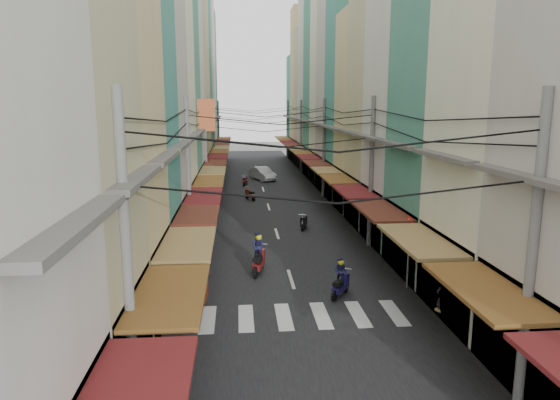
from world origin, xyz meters
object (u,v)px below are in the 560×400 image
bicycle (431,283)px  market_umbrella (436,232)px  white_car (263,180)px  traffic_sign (409,236)px

bicycle → market_umbrella: market_umbrella is taller
bicycle → market_umbrella: (0.20, 0.28, 2.25)m
white_car → traffic_sign: traffic_sign is taller
white_car → traffic_sign: (4.51, -31.32, 2.35)m
market_umbrella → bicycle: bearing=-126.0°
traffic_sign → white_car: bearing=98.2°
white_car → bicycle: (5.83, -30.71, 0.00)m
white_car → market_umbrella: market_umbrella is taller
market_umbrella → traffic_sign: 1.76m
white_car → traffic_sign: bearing=-103.6°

